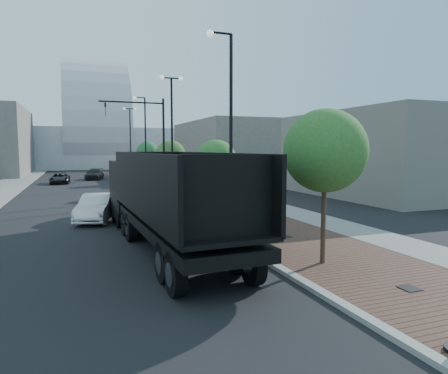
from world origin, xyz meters
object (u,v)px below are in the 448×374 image
object	(u,v)px
pedestrian	(219,187)
white_sedan	(97,207)
dump_truck	(155,201)
dark_car_mid	(60,178)

from	to	relation	value
pedestrian	white_sedan	bearing A→B (deg)	15.27
dump_truck	pedestrian	bearing A→B (deg)	57.32
white_sedan	dark_car_mid	xyz separation A→B (m)	(-2.79, 26.02, -0.14)
white_sedan	pedestrian	world-z (taller)	pedestrian
white_sedan	dark_car_mid	world-z (taller)	white_sedan
dark_car_mid	white_sedan	bearing A→B (deg)	-81.58
dump_truck	dark_car_mid	world-z (taller)	dump_truck
white_sedan	pedestrian	bearing A→B (deg)	55.17
dump_truck	dark_car_mid	size ratio (longest dim) A/B	3.25
dump_truck	white_sedan	bearing A→B (deg)	111.29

